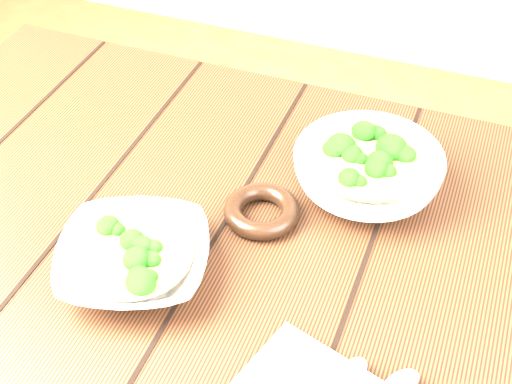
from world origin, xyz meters
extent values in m
cube|color=#3B2110|center=(0.00, 0.00, 0.73)|extent=(1.20, 0.80, 0.04)
cube|color=#3B2110|center=(-0.54, 0.34, 0.35)|extent=(0.07, 0.07, 0.71)
imported|color=silver|center=(-0.09, -0.09, 0.77)|extent=(0.25, 0.25, 0.05)
cylinder|color=olive|center=(-0.09, -0.09, 0.79)|extent=(0.15, 0.15, 0.00)
ellipsoid|color=#227018|center=(-0.07, -0.09, 0.79)|extent=(0.03, 0.03, 0.02)
ellipsoid|color=#227018|center=(-0.08, -0.06, 0.79)|extent=(0.03, 0.03, 0.02)
ellipsoid|color=#227018|center=(-0.12, -0.06, 0.79)|extent=(0.03, 0.03, 0.02)
ellipsoid|color=#227018|center=(-0.11, -0.10, 0.79)|extent=(0.03, 0.03, 0.02)
ellipsoid|color=#227018|center=(-0.10, -0.13, 0.79)|extent=(0.03, 0.03, 0.02)
ellipsoid|color=#227018|center=(-0.06, -0.13, 0.79)|extent=(0.03, 0.03, 0.02)
imported|color=silver|center=(0.14, 0.17, 0.78)|extent=(0.27, 0.27, 0.07)
cylinder|color=olive|center=(0.14, 0.17, 0.81)|extent=(0.17, 0.17, 0.00)
ellipsoid|color=#227018|center=(0.16, 0.17, 0.81)|extent=(0.04, 0.04, 0.03)
ellipsoid|color=#227018|center=(0.16, 0.20, 0.81)|extent=(0.04, 0.04, 0.03)
ellipsoid|color=#227018|center=(0.13, 0.21, 0.81)|extent=(0.04, 0.04, 0.03)
ellipsoid|color=#227018|center=(0.12, 0.18, 0.81)|extent=(0.04, 0.04, 0.03)
ellipsoid|color=#227018|center=(0.11, 0.15, 0.81)|extent=(0.04, 0.04, 0.03)
ellipsoid|color=#227018|center=(0.12, 0.12, 0.81)|extent=(0.04, 0.04, 0.03)
ellipsoid|color=#227018|center=(0.15, 0.14, 0.81)|extent=(0.04, 0.04, 0.03)
ellipsoid|color=#227018|center=(0.18, 0.15, 0.81)|extent=(0.04, 0.04, 0.03)
torus|color=black|center=(0.02, 0.06, 0.76)|extent=(0.13, 0.13, 0.03)
ellipsoid|color=#BBB5A5|center=(0.21, -0.15, 0.76)|extent=(0.04, 0.06, 0.01)
ellipsoid|color=#BBB5A5|center=(0.26, -0.14, 0.76)|extent=(0.05, 0.06, 0.01)
camera|label=1|loc=(0.27, -0.61, 1.45)|focal=50.00mm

